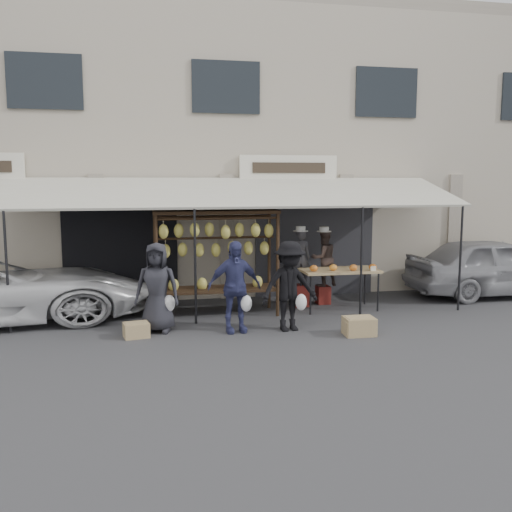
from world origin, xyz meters
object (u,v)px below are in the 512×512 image
at_px(customer_right, 289,286).
at_px(customer_mid, 234,287).
at_px(banana_rack, 216,242).
at_px(sedan, 494,267).
at_px(vendor_left, 300,257).
at_px(crate_near_a, 357,328).
at_px(crate_near_b, 359,326).
at_px(vendor_right, 324,258).
at_px(crate_far, 136,330).
at_px(customer_left, 157,288).
at_px(produce_table, 340,271).

bearing_deg(customer_right, customer_mid, 166.44).
relative_size(banana_rack, sedan, 0.60).
distance_m(vendor_left, crate_near_a, 2.83).
bearing_deg(crate_near_b, vendor_right, 85.72).
bearing_deg(crate_far, customer_mid, 0.62).
xyz_separation_m(customer_mid, crate_near_a, (2.17, -0.72, -0.73)).
height_order(vendor_right, customer_left, vendor_right).
distance_m(vendor_right, sedan, 4.45).
distance_m(customer_left, crate_near_a, 3.81).
bearing_deg(vendor_left, produce_table, 154.79).
relative_size(produce_table, sedan, 0.39).
bearing_deg(crate_near_a, customer_left, 164.04).
relative_size(vendor_right, customer_mid, 0.75).
bearing_deg(crate_near_a, banana_rack, 137.35).
bearing_deg(sedan, produce_table, 99.79).
distance_m(vendor_left, customer_left, 3.64).
bearing_deg(sedan, crate_near_a, 121.38).
distance_m(banana_rack, sedan, 7.10).
bearing_deg(crate_near_a, produce_table, 78.68).
height_order(banana_rack, customer_mid, banana_rack).
bearing_deg(customer_mid, customer_left, 162.53).
bearing_deg(banana_rack, sedan, 5.21).
xyz_separation_m(produce_table, crate_far, (-4.42, -1.40, -0.73)).
bearing_deg(banana_rack, crate_near_a, -42.65).
distance_m(produce_table, customer_mid, 2.94).
bearing_deg(crate_near_b, crate_far, 170.49).
bearing_deg(produce_table, sedan, 8.98).
relative_size(produce_table, customer_mid, 0.98).
bearing_deg(sedan, vendor_right, 91.06).
bearing_deg(vendor_right, customer_mid, 28.08).
relative_size(produce_table, vendor_right, 1.31).
distance_m(customer_mid, crate_far, 1.97).
bearing_deg(produce_table, customer_mid, -151.98).
bearing_deg(vendor_left, crate_far, 37.67).
bearing_deg(banana_rack, vendor_left, 14.00).
xyz_separation_m(customer_left, crate_near_b, (3.65, -1.01, -0.68)).
height_order(vendor_right, customer_mid, customer_mid).
distance_m(banana_rack, vendor_left, 2.09).
relative_size(banana_rack, customer_mid, 1.50).
relative_size(customer_mid, crate_near_a, 3.82).
relative_size(vendor_left, customer_mid, 0.73).
height_order(produce_table, customer_mid, customer_mid).
bearing_deg(vendor_right, banana_rack, 1.69).
bearing_deg(vendor_right, crate_near_b, 73.88).
distance_m(banana_rack, vendor_right, 2.70).
bearing_deg(vendor_left, crate_near_a, 107.13).
bearing_deg(banana_rack, crate_near_b, -41.66).
bearing_deg(crate_near_a, crate_near_b, 21.72).
bearing_deg(sedan, customer_right, 111.21).
distance_m(vendor_left, sedan, 5.05).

